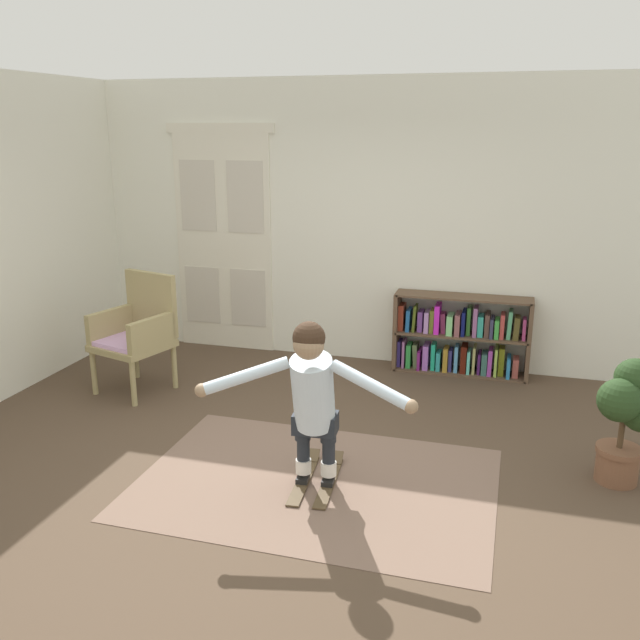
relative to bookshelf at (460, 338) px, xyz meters
name	(u,v)px	position (x,y,z in m)	size (l,w,h in m)	color
ground_plane	(292,468)	(-0.99, -2.39, -0.37)	(7.20, 7.20, 0.00)	#4F3D2D
back_wall	(370,224)	(-0.99, 0.21, 1.08)	(6.00, 0.10, 2.90)	silver
double_door	(224,239)	(-2.60, 0.15, 0.86)	(1.22, 0.05, 2.45)	silver
rug	(316,483)	(-0.76, -2.55, -0.36)	(2.48, 1.74, 0.01)	#7A6050
bookshelf	(460,338)	(0.00, 0.00, 0.00)	(1.35, 0.30, 0.80)	brown
wicker_chair	(138,330)	(-2.87, -1.28, 0.22)	(0.74, 0.74, 1.10)	tan
potted_plant	(629,414)	(1.30, -1.96, 0.16)	(0.47, 0.41, 0.91)	brown
skis_pair	(317,478)	(-0.76, -2.52, -0.34)	(0.33, 0.75, 0.07)	brown
person_skier	(312,392)	(-0.75, -2.67, 0.37)	(1.42, 0.62, 1.17)	white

